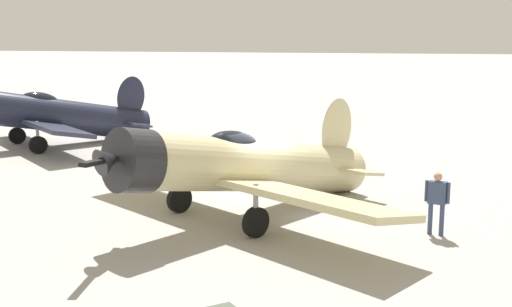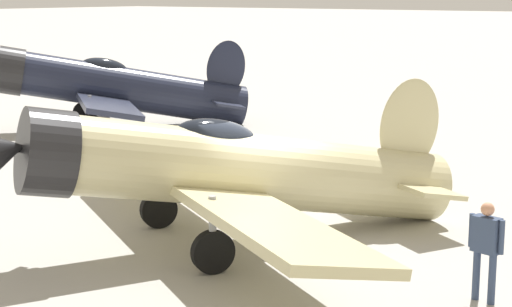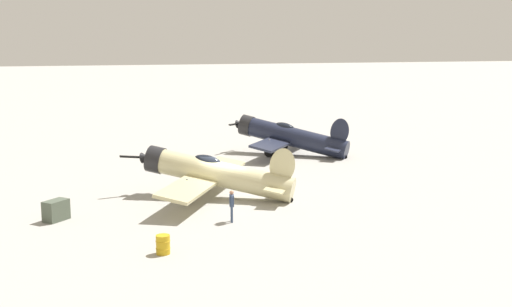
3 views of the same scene
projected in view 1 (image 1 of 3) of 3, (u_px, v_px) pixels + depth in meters
ground_plane at (256, 213)px, 18.88m from camera, size 400.00×400.00×0.00m
airplane_foreground at (243, 166)px, 18.27m from camera, size 10.91×10.10×3.31m
airplane_mid_apron at (49, 115)px, 30.28m from camera, size 9.11×9.27×3.45m
ground_crew_mechanic at (437, 197)px, 16.64m from camera, size 0.64×0.31×1.68m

